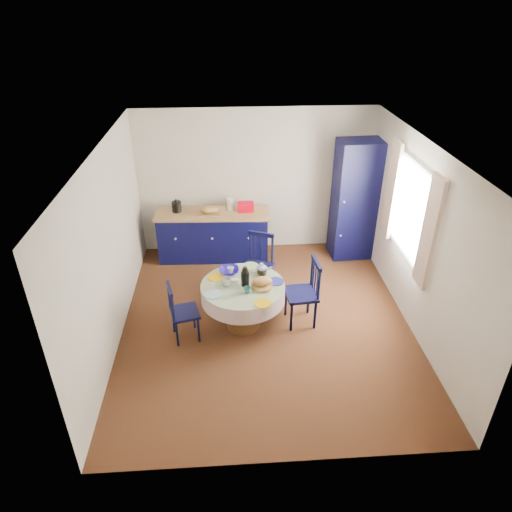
{
  "coord_description": "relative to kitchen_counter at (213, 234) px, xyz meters",
  "views": [
    {
      "loc": [
        -0.49,
        -5.13,
        4.06
      ],
      "look_at": [
        -0.13,
        0.2,
        0.97
      ],
      "focal_mm": 32.0,
      "sensor_mm": 36.0,
      "label": 1
    }
  ],
  "objects": [
    {
      "name": "floor",
      "position": [
        0.75,
        -1.9,
        -0.44
      ],
      "size": [
        4.5,
        4.5,
        0.0
      ],
      "primitive_type": "plane",
      "color": "black",
      "rests_on": "ground"
    },
    {
      "name": "ceiling",
      "position": [
        0.75,
        -1.9,
        2.06
      ],
      "size": [
        4.5,
        4.5,
        0.0
      ],
      "primitive_type": "plane",
      "rotation": [
        3.14,
        0.0,
        0.0
      ],
      "color": "white",
      "rests_on": "wall_back"
    },
    {
      "name": "wall_back",
      "position": [
        0.75,
        0.35,
        0.81
      ],
      "size": [
        4.0,
        0.02,
        2.5
      ],
      "primitive_type": "cube",
      "color": "beige",
      "rests_on": "floor"
    },
    {
      "name": "wall_left",
      "position": [
        -1.25,
        -1.9,
        0.81
      ],
      "size": [
        0.02,
        4.5,
        2.5
      ],
      "primitive_type": "cube",
      "color": "beige",
      "rests_on": "floor"
    },
    {
      "name": "wall_right",
      "position": [
        2.75,
        -1.9,
        0.81
      ],
      "size": [
        0.02,
        4.5,
        2.5
      ],
      "primitive_type": "cube",
      "color": "beige",
      "rests_on": "floor"
    },
    {
      "name": "window",
      "position": [
        2.7,
        -1.6,
        1.08
      ],
      "size": [
        0.1,
        1.74,
        1.45
      ],
      "color": "white",
      "rests_on": "wall_right"
    },
    {
      "name": "kitchen_counter",
      "position": [
        0.0,
        0.0,
        0.0
      ],
      "size": [
        1.94,
        0.68,
        1.09
      ],
      "rotation": [
        0.0,
        0.0,
        -0.05
      ],
      "color": "black",
      "rests_on": "floor"
    },
    {
      "name": "pantry_cabinet",
      "position": [
        2.41,
        -0.05,
        0.58
      ],
      "size": [
        0.74,
        0.55,
        2.05
      ],
      "rotation": [
        0.0,
        0.0,
        0.06
      ],
      "color": "black",
      "rests_on": "floor"
    },
    {
      "name": "dining_table",
      "position": [
        0.44,
        -1.96,
        0.12
      ],
      "size": [
        1.13,
        1.14,
        0.96
      ],
      "color": "#5C301A",
      "rests_on": "floor"
    },
    {
      "name": "chair_left",
      "position": [
        -0.39,
        -2.16,
        -0.02
      ],
      "size": [
        0.44,
        0.45,
        0.84
      ],
      "rotation": [
        0.0,
        0.0,
        1.83
      ],
      "color": "black",
      "rests_on": "floor"
    },
    {
      "name": "chair_far",
      "position": [
        0.69,
        -1.16,
        0.05
      ],
      "size": [
        0.57,
        0.55,
        0.98
      ],
      "rotation": [
        0.0,
        0.0,
        -0.4
      ],
      "color": "black",
      "rests_on": "floor"
    },
    {
      "name": "chair_right",
      "position": [
        1.27,
        -1.92,
        0.05
      ],
      "size": [
        0.45,
        0.47,
        0.98
      ],
      "rotation": [
        0.0,
        0.0,
        -1.48
      ],
      "color": "black",
      "rests_on": "floor"
    },
    {
      "name": "mug_a",
      "position": [
        0.21,
        -1.96,
        0.29
      ],
      "size": [
        0.13,
        0.13,
        0.11
      ],
      "primitive_type": "imported",
      "color": "silver",
      "rests_on": "dining_table"
    },
    {
      "name": "mug_b",
      "position": [
        0.48,
        -2.15,
        0.28
      ],
      "size": [
        0.09,
        0.09,
        0.09
      ],
      "primitive_type": "imported",
      "color": "#2E6866",
      "rests_on": "dining_table"
    },
    {
      "name": "mug_c",
      "position": [
        0.7,
        -1.75,
        0.29
      ],
      "size": [
        0.14,
        0.14,
        0.11
      ],
      "primitive_type": "imported",
      "color": "black",
      "rests_on": "dining_table"
    },
    {
      "name": "mug_d",
      "position": [
        0.27,
        -1.65,
        0.28
      ],
      "size": [
        0.09,
        0.09,
        0.09
      ],
      "primitive_type": "imported",
      "color": "silver",
      "rests_on": "dining_table"
    },
    {
      "name": "cobalt_bowl",
      "position": [
        0.25,
        -1.65,
        0.27
      ],
      "size": [
        0.27,
        0.27,
        0.07
      ],
      "primitive_type": "imported",
      "color": "navy",
      "rests_on": "dining_table"
    }
  ]
}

